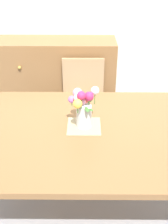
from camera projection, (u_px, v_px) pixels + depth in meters
name	position (u px, v px, depth m)	size (l,w,h in m)	color
ground_plane	(93.00, 205.00, 2.31)	(12.00, 12.00, 0.00)	#939399
dining_table	(94.00, 139.00, 1.98)	(1.62, 1.19, 0.75)	olive
chair_far	(83.00, 98.00, 2.87)	(0.42, 0.42, 0.90)	tan
dresser	(53.00, 83.00, 3.22)	(1.40, 0.47, 1.00)	olive
placemat	(84.00, 126.00, 1.97)	(0.23, 0.23, 0.01)	tan
flower_vase	(83.00, 106.00, 1.89)	(0.21, 0.20, 0.29)	silver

